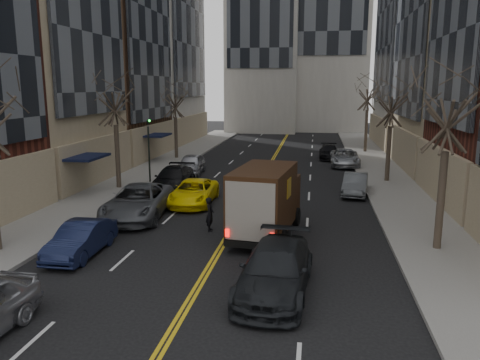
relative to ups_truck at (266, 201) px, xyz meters
The scene contains 19 objects.
sidewalk_left 18.53m from the ups_truck, 125.30° to the left, with size 4.00×66.00×0.15m, color slate.
sidewalk_right 16.83m from the ups_truck, 64.08° to the left, with size 4.00×66.00×0.15m, color slate.
tree_lf_mid 14.14m from the ups_truck, 142.37° to the left, with size 3.20×3.20×8.91m.
tree_lf_far 23.95m from the ups_truck, 116.43° to the left, with size 3.20×3.20×8.12m.
tree_rt_near 8.67m from the ups_truck, ahead, with size 3.20×3.20×8.71m.
tree_rt_mid 15.57m from the ups_truck, 61.41° to the left, with size 3.20×3.20×8.32m.
tree_rt_far 29.42m from the ups_truck, 75.76° to the left, with size 3.20×3.20×9.11m.
traffic_signal 13.61m from the ups_truck, 132.00° to the left, with size 0.29×0.26×4.70m.
ups_truck is the anchor object (origin of this frame).
observer_sedan 5.97m from the ups_truck, 81.04° to the right, with size 2.51×5.48×1.55m.
taxi 6.96m from the ups_truck, 132.66° to the left, with size 2.27×4.92×1.37m, color #FFE40A.
pedestrian 2.77m from the ups_truck, behind, with size 0.58×0.38×1.59m, color black.
parked_lf_b 7.95m from the ups_truck, 152.57° to the right, with size 1.41×4.03×1.33m, color black.
parked_lf_c 7.09m from the ups_truck, 164.13° to the left, with size 2.74×5.94×1.65m, color #4D4F55.
parked_lf_d 10.80m from the ups_truck, 129.64° to the left, with size 2.11×5.20×1.51m, color black.
parked_lf_e 15.73m from the ups_truck, 117.23° to the left, with size 1.79×4.46×1.52m, color #A3A4AB.
parked_rt_a 10.10m from the ups_truck, 62.61° to the left, with size 1.40×4.01×1.32m, color #4B4F53.
parked_rt_b 20.24m from the ups_truck, 76.77° to the left, with size 2.34×5.07×1.41m, color #B1B4B9.
parked_rt_c 23.76m from the ups_truck, 81.70° to the left, with size 1.78×4.38×1.27m, color black.
Camera 1 is at (3.72, -8.22, 6.64)m, focal length 35.00 mm.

